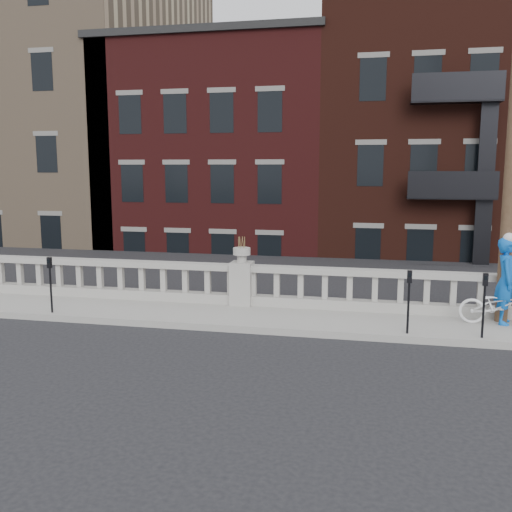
% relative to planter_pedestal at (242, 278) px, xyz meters
% --- Properties ---
extents(ground, '(120.00, 120.00, 0.00)m').
position_rel_planter_pedestal_xyz_m(ground, '(0.00, -3.95, -0.83)').
color(ground, black).
rests_on(ground, ground).
extents(sidewalk, '(32.00, 2.20, 0.15)m').
position_rel_planter_pedestal_xyz_m(sidewalk, '(0.00, -0.95, -0.76)').
color(sidewalk, '#9B988F').
rests_on(sidewalk, ground).
extents(balustrade, '(28.00, 0.34, 1.03)m').
position_rel_planter_pedestal_xyz_m(balustrade, '(0.00, 0.00, -0.19)').
color(balustrade, '#9B988F').
rests_on(balustrade, sidewalk).
extents(planter_pedestal, '(0.55, 0.55, 1.76)m').
position_rel_planter_pedestal_xyz_m(planter_pedestal, '(0.00, 0.00, 0.00)').
color(planter_pedestal, '#9B988F').
rests_on(planter_pedestal, sidewalk).
extents(lower_level, '(80.00, 44.00, 20.80)m').
position_rel_planter_pedestal_xyz_m(lower_level, '(0.56, 19.09, 1.80)').
color(lower_level, '#605E59').
rests_on(lower_level, ground).
extents(parking_meter_b, '(0.10, 0.09, 1.36)m').
position_rel_planter_pedestal_xyz_m(parking_meter_b, '(-4.32, -1.80, 0.17)').
color(parking_meter_b, black).
rests_on(parking_meter_b, sidewalk).
extents(parking_meter_c, '(0.10, 0.09, 1.36)m').
position_rel_planter_pedestal_xyz_m(parking_meter_c, '(4.05, -1.80, 0.17)').
color(parking_meter_c, black).
rests_on(parking_meter_c, sidewalk).
extents(parking_meter_d, '(0.10, 0.09, 1.36)m').
position_rel_planter_pedestal_xyz_m(parking_meter_d, '(5.55, -1.80, 0.17)').
color(parking_meter_d, black).
rests_on(parking_meter_d, sidewalk).
extents(bicycle, '(1.74, 0.76, 0.89)m').
position_rel_planter_pedestal_xyz_m(bicycle, '(6.07, -0.72, -0.24)').
color(bicycle, white).
rests_on(bicycle, sidewalk).
extents(cyclist, '(0.57, 0.78, 1.95)m').
position_rel_planter_pedestal_xyz_m(cyclist, '(6.22, -0.52, 0.30)').
color(cyclist, blue).
rests_on(cyclist, sidewalk).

